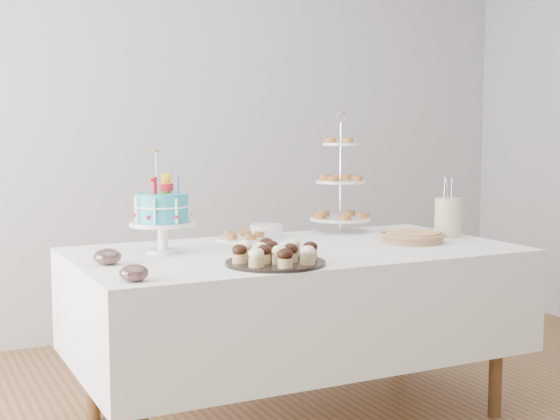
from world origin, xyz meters
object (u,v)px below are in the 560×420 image
birthday_cake (163,225)px  jam_bowl_b (108,257)px  plate_stack (266,231)px  utensil_pitcher (448,216)px  cupcake_tray (275,253)px  pie (412,236)px  table (296,300)px  pastry_plate (243,237)px  jam_bowl_a (134,273)px  tiered_stand (341,182)px

birthday_cake → jam_bowl_b: (-0.28, -0.18, -0.09)m
plate_stack → utensil_pitcher: 0.89m
cupcake_tray → pie: bearing=16.8°
table → pie: size_ratio=6.32×
jam_bowl_b → utensil_pitcher: utensil_pitcher is taller
cupcake_tray → jam_bowl_b: size_ratio=3.61×
utensil_pitcher → table: bearing=-156.5°
utensil_pitcher → plate_stack: bearing=177.6°
cupcake_tray → utensil_pitcher: 1.15m
pastry_plate → jam_bowl_a: (-0.74, -0.75, 0.01)m
cupcake_tray → pie: (0.83, 0.25, -0.02)m
plate_stack → jam_bowl_a: 1.18m
utensil_pitcher → jam_bowl_a: bearing=-143.7°
table → tiered_stand: (0.46, 0.40, 0.48)m
pie → utensil_pitcher: utensil_pitcher is taller
pastry_plate → utensil_pitcher: size_ratio=0.89×
pie → jam_bowl_a: (-1.41, -0.33, 0.00)m
pastry_plate → jam_bowl_b: (-0.74, -0.38, 0.01)m
jam_bowl_b → pie: bearing=-1.5°
utensil_pitcher → cupcake_tray: bearing=-140.8°
jam_bowl_a → jam_bowl_b: bearing=90.0°
plate_stack → jam_bowl_a: bearing=-138.2°
pastry_plate → utensil_pitcher: (0.94, -0.33, 0.09)m
tiered_stand → jam_bowl_b: 1.39m
utensil_pitcher → jam_bowl_b: bearing=-156.0°
table → birthday_cake: 0.67m
table → utensil_pitcher: bearing=1.0°
utensil_pitcher → pastry_plate: bearing=-177.0°
pastry_plate → tiered_stand: bearing=5.3°
jam_bowl_a → utensil_pitcher: (1.68, 0.41, 0.07)m
pie → jam_bowl_a: bearing=-166.7°
tiered_stand → pastry_plate: size_ratio=2.37×
plate_stack → pastry_plate: 0.14m
table → jam_bowl_a: size_ratio=18.80×
pastry_plate → table: bearing=-73.9°
pie → tiered_stand: 0.53m
table → plate_stack: size_ratio=12.08×
birthday_cake → cupcake_tray: birthday_cake is taller
cupcake_tray → pie: cupcake_tray is taller
birthday_cake → plate_stack: 0.65m
table → pie: bearing=-6.6°
pie → birthday_cake: bearing=169.4°
tiered_stand → cupcake_tray: bearing=-135.2°
plate_stack → jam_bowl_b: 0.97m
table → jam_bowl_b: (-0.84, -0.03, 0.26)m
birthday_cake → pie: bearing=-22.2°
jam_bowl_a → utensil_pitcher: utensil_pitcher is taller
cupcake_tray → plate_stack: size_ratio=2.46×
jam_bowl_a → table: bearing=25.4°
birthday_cake → jam_bowl_a: bearing=-128.8°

